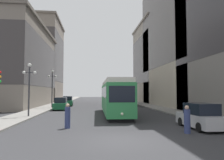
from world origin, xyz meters
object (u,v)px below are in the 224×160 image
Objects in this scene: pedestrian_crossing_far at (68,117)px; parked_car_left_mid at (68,101)px; transit_bus at (122,95)px; parked_car_left_near at (61,104)px; pedestrian_crossing_near at (187,120)px; streetcar at (115,96)px; lamp_post_left_near at (29,81)px; lamp_post_left_far at (52,83)px; parked_car_right_far at (201,117)px.

parked_car_left_mid is at bearing 169.70° from pedestrian_crossing_far.
pedestrian_crossing_far is at bearing -108.74° from transit_bus.
parked_car_left_near and parked_car_left_mid have the same top height.
streetcar is at bearing 178.92° from pedestrian_crossing_near.
transit_bus is 23.98m from lamp_post_left_near.
lamp_post_left_far reaches higher than parked_car_left_mid.
parked_car_right_far is (5.14, -9.67, -1.26)m from streetcar.
pedestrian_crossing_near is 0.29× the size of lamp_post_left_far.
transit_bus is 2.05× the size of lamp_post_left_far.
parked_car_left_mid is (-0.00, 8.79, 0.00)m from parked_car_left_near.
transit_bus is at bearing 31.63° from lamp_post_left_far.
streetcar reaches higher than transit_bus.
streetcar reaches higher than parked_car_left_near.
parked_car_left_near is 21.02m from parked_car_right_far.
transit_bus is 2.89× the size of parked_car_right_far.
streetcar is 3.20× the size of parked_car_left_near.
streetcar is at bearing -47.21° from parked_car_left_near.
pedestrian_crossing_far is at bearing -55.07° from lamp_post_left_near.
parked_car_right_far is at bearing 66.91° from pedestrian_crossing_far.
pedestrian_crossing_far is (-7.98, -27.01, -1.12)m from transit_bus.
pedestrian_crossing_far is at bearing -76.23° from lamp_post_left_far.
streetcar is at bearing -69.20° from parked_car_left_mid.
streetcar is 2.25× the size of lamp_post_left_far.
parked_car_right_far is at bearing -60.95° from streetcar.
pedestrian_crossing_far reaches higher than pedestrian_crossing_near.
pedestrian_crossing_near is at bearing 39.76° from parked_car_right_far.
pedestrian_crossing_far is at bearing -86.72° from parked_car_left_mid.
parked_car_left_mid is (-10.79, -2.25, -1.10)m from transit_bus.
streetcar is 7.79× the size of pedestrian_crossing_near.
parked_car_left_near and parked_car_right_far have the same top height.
parked_car_left_mid is at bearing 115.05° from streetcar.
pedestrian_crossing_far is (-7.79, 2.58, 0.01)m from pedestrian_crossing_near.
parked_car_left_mid reaches higher than pedestrian_crossing_near.
parked_car_left_near is 8.79m from parked_car_left_mid.
parked_car_left_mid is 0.91× the size of lamp_post_left_near.
parked_car_left_mid is 24.92m from pedestrian_crossing_far.
pedestrian_crossing_near is (-0.19, -29.59, -1.13)m from transit_bus.
pedestrian_crossing_far is (-4.38, -8.61, -1.27)m from streetcar.
lamp_post_left_near is at bearing -144.72° from pedestrian_crossing_near.
lamp_post_left_far reaches higher than parked_car_left_near.
lamp_post_left_near is 12.47m from lamp_post_left_far.
parked_car_left_near is 21.36m from pedestrian_crossing_near.
streetcar is 11.77m from pedestrian_crossing_near.
streetcar is at bearing -49.36° from lamp_post_left_far.
transit_bus is at bearing 161.62° from pedestrian_crossing_near.
lamp_post_left_near reaches higher than parked_car_left_near.
parked_car_right_far is at bearing -28.71° from lamp_post_left_near.
parked_car_left_near is at bearing -93.18° from parked_car_left_mid.
transit_bus is 28.13m from parked_car_right_far.
streetcar is 9.75m from pedestrian_crossing_far.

